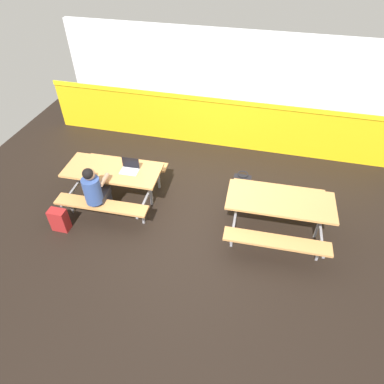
{
  "coord_description": "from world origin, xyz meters",
  "views": [
    {
      "loc": [
        1.06,
        -4.22,
        4.46
      ],
      "look_at": [
        0.0,
        0.11,
        0.55
      ],
      "focal_mm": 31.37,
      "sensor_mm": 36.0,
      "label": 1
    }
  ],
  "objects": [
    {
      "name": "ground_plane",
      "position": [
        0.0,
        0.0,
        -0.01
      ],
      "size": [
        10.0,
        10.0,
        0.02
      ],
      "primitive_type": "cube",
      "color": "black"
    },
    {
      "name": "accent_backdrop",
      "position": [
        0.0,
        2.58,
        1.25
      ],
      "size": [
        8.0,
        0.14,
        2.6
      ],
      "color": "yellow",
      "rests_on": "ground"
    },
    {
      "name": "picnic_table_left",
      "position": [
        -1.51,
        0.16,
        0.57
      ],
      "size": [
        1.78,
        1.6,
        0.74
      ],
      "color": "tan",
      "rests_on": "ground"
    },
    {
      "name": "picnic_table_right",
      "position": [
        1.51,
        0.05,
        0.57
      ],
      "size": [
        1.78,
        1.6,
        0.74
      ],
      "color": "tan",
      "rests_on": "ground"
    },
    {
      "name": "student_nearer",
      "position": [
        -1.59,
        -0.39,
        0.71
      ],
      "size": [
        0.37,
        0.53,
        1.21
      ],
      "color": "#2D2D38",
      "rests_on": "ground"
    },
    {
      "name": "laptop_silver",
      "position": [
        -1.18,
        0.21,
        0.79
      ],
      "size": [
        0.33,
        0.23,
        0.22
      ],
      "color": "silver",
      "rests_on": "picnic_table_left"
    },
    {
      "name": "backpack_dark",
      "position": [
        -2.17,
        -0.79,
        0.22
      ],
      "size": [
        0.3,
        0.22,
        0.44
      ],
      "color": "maroon",
      "rests_on": "ground"
    },
    {
      "name": "tote_bag_bright",
      "position": [
        0.8,
        1.0,
        0.19
      ],
      "size": [
        0.34,
        0.21,
        0.43
      ],
      "color": "black",
      "rests_on": "ground"
    }
  ]
}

